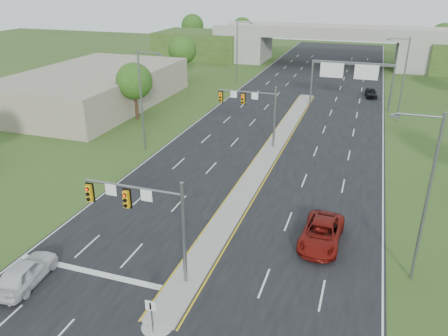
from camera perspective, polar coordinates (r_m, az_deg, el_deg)
ground at (r=28.59m, az=-4.99°, el=-14.68°), size 240.00×240.00×0.00m
road at (r=58.92m, az=8.56°, el=5.89°), size 24.00×160.00×0.02m
median at (r=47.77m, az=5.90°, el=1.89°), size 2.00×54.00×0.16m
median_nose at (r=25.81m, az=-8.70°, el=-19.62°), size 2.00×2.00×0.16m
lane_markings at (r=53.34m, az=6.71°, el=4.11°), size 23.72×160.00×0.01m
signal_mast_near at (r=26.78m, az=-9.89°, el=-5.68°), size 6.62×0.60×7.00m
signal_mast_far at (r=48.58m, az=4.03°, el=8.08°), size 6.62×0.60×7.00m
keep_right_sign at (r=24.52m, az=-9.49°, el=-17.98°), size 0.60×0.13×2.20m
sign_gantry at (r=66.57m, az=16.24°, el=11.92°), size 11.58×0.44×6.67m
overpass at (r=101.84m, az=13.54°, el=15.00°), size 80.00×14.00×8.10m
lightpole_l_mid at (r=47.77m, az=-10.57°, el=9.19°), size 2.85×0.25×11.00m
lightpole_l_far at (r=79.61m, az=1.85°, el=15.23°), size 2.85×0.25×11.00m
lightpole_r_near at (r=28.20m, az=24.75°, el=-2.93°), size 2.85×0.25×11.00m
lightpole_r_far at (r=61.64m, az=22.27°, el=11.07°), size 2.85×0.25×11.00m
tree_l_near at (r=59.68m, az=-11.65°, el=11.04°), size 4.80×4.80×7.60m
tree_l_mid at (r=83.38m, az=-5.46°, el=15.10°), size 5.20×5.20×8.12m
tree_back_a at (r=124.41m, az=-4.14°, el=18.07°), size 6.00×6.00×8.85m
tree_back_b at (r=119.81m, az=2.38°, el=17.74°), size 5.60×5.60×8.32m
tree_back_c at (r=115.99m, az=26.67°, el=15.20°), size 5.60×5.60×8.32m
commercial_building at (r=69.67m, az=-16.70°, el=10.04°), size 18.00×30.00×5.00m
car_white at (r=30.56m, az=-24.50°, el=-12.25°), size 2.47×5.01×1.64m
car_far_a at (r=32.41m, az=12.61°, el=-8.32°), size 2.96×6.00×1.64m
car_far_c at (r=74.95m, az=18.67°, el=9.30°), size 2.20×4.31×1.41m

